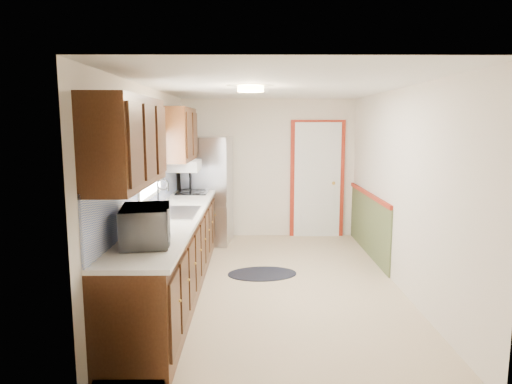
{
  "coord_description": "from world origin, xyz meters",
  "views": [
    {
      "loc": [
        -0.28,
        -5.44,
        1.97
      ],
      "look_at": [
        -0.24,
        0.06,
        1.15
      ],
      "focal_mm": 32.0,
      "sensor_mm": 36.0,
      "label": 1
    }
  ],
  "objects": [
    {
      "name": "rug",
      "position": [
        -0.15,
        0.37,
        0.01
      ],
      "size": [
        0.97,
        0.67,
        0.01
      ],
      "primitive_type": "ellipsoid",
      "rotation": [
        0.0,
        0.0,
        0.1
      ],
      "color": "black",
      "rests_on": "ground"
    },
    {
      "name": "room_shell",
      "position": [
        0.0,
        0.0,
        1.2
      ],
      "size": [
        3.2,
        5.2,
        2.52
      ],
      "color": "tan",
      "rests_on": "ground"
    },
    {
      "name": "microwave",
      "position": [
        -1.2,
        -1.58,
        1.14
      ],
      "size": [
        0.43,
        0.64,
        0.4
      ],
      "primitive_type": "imported",
      "rotation": [
        0.0,
        0.0,
        1.74
      ],
      "color": "white",
      "rests_on": "kitchen_run"
    },
    {
      "name": "refrigerator",
      "position": [
        -1.02,
        2.05,
        0.88
      ],
      "size": [
        0.81,
        0.78,
        1.76
      ],
      "rotation": [
        0.0,
        0.0,
        -0.12
      ],
      "color": "#B7B7BC",
      "rests_on": "ground"
    },
    {
      "name": "back_wall_trim",
      "position": [
        0.99,
        2.21,
        0.89
      ],
      "size": [
        1.12,
        2.3,
        2.08
      ],
      "color": "maroon",
      "rests_on": "ground"
    },
    {
      "name": "ceiling_fixture",
      "position": [
        -0.3,
        -0.2,
        2.36
      ],
      "size": [
        0.3,
        0.3,
        0.06
      ],
      "primitive_type": "cylinder",
      "color": "#FFD88C",
      "rests_on": "room_shell"
    },
    {
      "name": "kitchen_run",
      "position": [
        -1.24,
        -0.29,
        0.81
      ],
      "size": [
        0.63,
        4.0,
        2.2
      ],
      "color": "#33190B",
      "rests_on": "ground"
    },
    {
      "name": "cooktop",
      "position": [
        -1.19,
        1.4,
        0.95
      ],
      "size": [
        0.46,
        0.55,
        0.02
      ],
      "primitive_type": "cube",
      "color": "black",
      "rests_on": "kitchen_run"
    }
  ]
}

